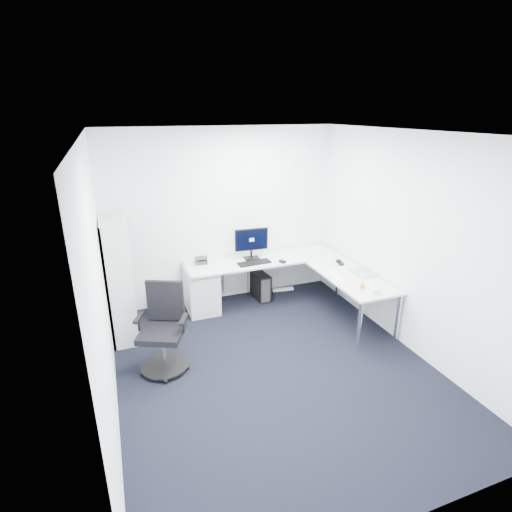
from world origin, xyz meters
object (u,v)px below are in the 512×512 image
object	(u,v)px
monitor	(252,244)
laptop	(363,264)
l_desk	(273,288)
task_chair	(161,331)
bookshelf	(119,279)

from	to	relation	value
monitor	laptop	world-z (taller)	monitor
l_desk	task_chair	distance (m)	2.04
bookshelf	laptop	distance (m)	3.36
bookshelf	laptop	xyz separation A→B (m)	(3.27, -0.75, 0.03)
bookshelf	task_chair	xyz separation A→B (m)	(0.38, -1.01, -0.30)
l_desk	laptop	xyz separation A→B (m)	(1.10, -0.70, 0.49)
l_desk	bookshelf	distance (m)	2.22
l_desk	bookshelf	size ratio (longest dim) A/B	1.50
bookshelf	monitor	size ratio (longest dim) A/B	3.13
l_desk	bookshelf	xyz separation A→B (m)	(-2.17, 0.05, 0.46)
bookshelf	l_desk	bearing A→B (deg)	-1.32
l_desk	monitor	world-z (taller)	monitor
l_desk	monitor	distance (m)	0.76
task_chair	laptop	distance (m)	2.92
l_desk	task_chair	xyz separation A→B (m)	(-1.79, -0.96, 0.16)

